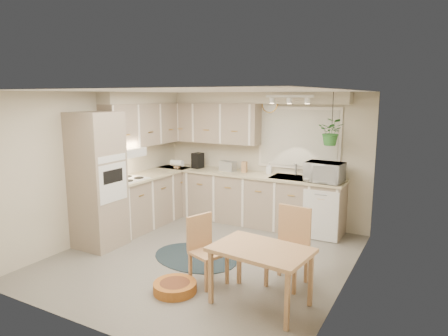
{
  "coord_description": "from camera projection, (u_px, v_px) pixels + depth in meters",
  "views": [
    {
      "loc": [
        2.92,
        -4.7,
        2.33
      ],
      "look_at": [
        0.04,
        0.55,
        1.25
      ],
      "focal_mm": 32.0,
      "sensor_mm": 36.0,
      "label": 1
    }
  ],
  "objects": [
    {
      "name": "soap_bottle",
      "position": [
        269.0,
        171.0,
        7.26
      ],
      "size": [
        0.13,
        0.21,
        0.09
      ],
      "primitive_type": "imported",
      "rotation": [
        0.0,
        0.0,
        0.2
      ],
      "color": "silver",
      "rests_on": "counter_back"
    },
    {
      "name": "soffit_left",
      "position": [
        144.0,
        98.0,
        7.18
      ],
      "size": [
        0.3,
        2.0,
        0.2
      ],
      "primitive_type": "cube",
      "color": "beige",
      "rests_on": "wall_left"
    },
    {
      "name": "dishwasher_front",
      "position": [
        320.0,
        216.0,
        6.45
      ],
      "size": [
        0.58,
        0.02,
        0.83
      ],
      "primitive_type": "cube",
      "color": "silver",
      "rests_on": "base_cab_back"
    },
    {
      "name": "base_cab_left",
      "position": [
        150.0,
        200.0,
        7.33
      ],
      "size": [
        0.6,
        1.85,
        0.9
      ],
      "primitive_type": "cube",
      "color": "gray",
      "rests_on": "floor"
    },
    {
      "name": "chair_left",
      "position": [
        208.0,
        251.0,
        4.98
      ],
      "size": [
        0.52,
        0.52,
        0.86
      ],
      "primitive_type": "cube",
      "rotation": [
        0.0,
        0.0,
        -1.93
      ],
      "color": "tan",
      "rests_on": "floor"
    },
    {
      "name": "sink",
      "position": [
        292.0,
        180.0,
        6.92
      ],
      "size": [
        0.7,
        0.48,
        0.1
      ],
      "primitive_type": "cube",
      "color": "#9B9EA2",
      "rests_on": "counter_back"
    },
    {
      "name": "microwave",
      "position": [
        325.0,
        170.0,
        6.51
      ],
      "size": [
        0.62,
        0.37,
        0.4
      ],
      "primitive_type": "imported",
      "rotation": [
        0.0,
        0.0,
        -0.07
      ],
      "color": "silver",
      "rests_on": "counter_back"
    },
    {
      "name": "hanging_plant",
      "position": [
        331.0,
        135.0,
        6.37
      ],
      "size": [
        0.4,
        0.45,
        0.34
      ],
      "primitive_type": "imported",
      "rotation": [
        0.0,
        0.0,
        -0.02
      ],
      "color": "#2D6E2C",
      "rests_on": "ceiling"
    },
    {
      "name": "wall_oven_face",
      "position": [
        113.0,
        183.0,
        5.99
      ],
      "size": [
        0.02,
        0.56,
        0.58
      ],
      "primitive_type": "cube",
      "color": "silver",
      "rests_on": "oven_stack"
    },
    {
      "name": "upper_cab_back",
      "position": [
        211.0,
        123.0,
        7.66
      ],
      "size": [
        2.0,
        0.35,
        0.75
      ],
      "primitive_type": "cube",
      "color": "gray",
      "rests_on": "wall_back"
    },
    {
      "name": "window_frame",
      "position": [
        298.0,
        138.0,
        7.03
      ],
      "size": [
        1.5,
        0.02,
        1.1
      ],
      "primitive_type": "cube",
      "color": "silver",
      "rests_on": "wall_back"
    },
    {
      "name": "knife_block",
      "position": [
        244.0,
        167.0,
        7.38
      ],
      "size": [
        0.1,
        0.1,
        0.2
      ],
      "primitive_type": "cube",
      "rotation": [
        0.0,
        0.0,
        0.09
      ],
      "color": "tan",
      "rests_on": "counter_back"
    },
    {
      "name": "chair_back",
      "position": [
        287.0,
        248.0,
        4.94
      ],
      "size": [
        0.49,
        0.49,
        0.97
      ],
      "primitive_type": "cube",
      "rotation": [
        0.0,
        0.0,
        3.06
      ],
      "color": "tan",
      "rests_on": "floor"
    },
    {
      "name": "wall_clock",
      "position": [
        270.0,
        105.0,
        7.18
      ],
      "size": [
        0.3,
        0.03,
        0.3
      ],
      "primitive_type": "cylinder",
      "rotation": [
        1.57,
        0.0,
        0.0
      ],
      "color": "gold",
      "rests_on": "wall_back"
    },
    {
      "name": "cooktop",
      "position": [
        128.0,
        179.0,
        6.74
      ],
      "size": [
        0.52,
        0.58,
        0.02
      ],
      "primitive_type": "cube",
      "color": "silver",
      "rests_on": "counter_left"
    },
    {
      "name": "soffit_back",
      "position": [
        249.0,
        98.0,
        7.22
      ],
      "size": [
        3.6,
        0.3,
        0.2
      ],
      "primitive_type": "cube",
      "color": "beige",
      "rests_on": "wall_back"
    },
    {
      "name": "track_light_bar",
      "position": [
        289.0,
        96.0,
        6.45
      ],
      "size": [
        0.8,
        0.04,
        0.04
      ],
      "primitive_type": "cube",
      "color": "silver",
      "rests_on": "ceiling"
    },
    {
      "name": "toaster",
      "position": [
        228.0,
        166.0,
        7.51
      ],
      "size": [
        0.32,
        0.21,
        0.18
      ],
      "primitive_type": "cube",
      "rotation": [
        0.0,
        0.0,
        -0.14
      ],
      "color": "#9B9EA2",
      "rests_on": "counter_back"
    },
    {
      "name": "base_cab_back",
      "position": [
        245.0,
        199.0,
        7.42
      ],
      "size": [
        3.6,
        0.6,
        0.9
      ],
      "primitive_type": "cube",
      "color": "gray",
      "rests_on": "floor"
    },
    {
      "name": "counter_back",
      "position": [
        245.0,
        174.0,
        7.33
      ],
      "size": [
        3.64,
        0.64,
        0.04
      ],
      "primitive_type": "cube",
      "color": "#C0B48C",
      "rests_on": "base_cab_back"
    },
    {
      "name": "wall_left",
      "position": [
        100.0,
        166.0,
        6.59
      ],
      "size": [
        0.04,
        4.2,
        2.4
      ],
      "primitive_type": "cube",
      "color": "beige",
      "rests_on": "floor"
    },
    {
      "name": "dining_table",
      "position": [
        260.0,
        276.0,
        4.48
      ],
      "size": [
        1.14,
        0.82,
        0.67
      ],
      "primitive_type": "cube",
      "rotation": [
        0.0,
        0.0,
        -0.11
      ],
      "color": "tan",
      "rests_on": "floor"
    },
    {
      "name": "upper_cab_left",
      "position": [
        146.0,
        124.0,
        7.26
      ],
      "size": [
        0.35,
        2.0,
        0.75
      ],
      "primitive_type": "cube",
      "color": "gray",
      "rests_on": "wall_left"
    },
    {
      "name": "oven_stack",
      "position": [
        98.0,
        181.0,
        6.14
      ],
      "size": [
        0.65,
        0.65,
        2.1
      ],
      "primitive_type": "cube",
      "color": "gray",
      "rests_on": "floor"
    },
    {
      "name": "pet_bed",
      "position": [
        175.0,
        287.0,
        4.81
      ],
      "size": [
        0.59,
        0.59,
        0.12
      ],
      "primitive_type": "cylinder",
      "rotation": [
        0.0,
        0.0,
        -0.14
      ],
      "color": "#A25D20",
      "rests_on": "floor"
    },
    {
      "name": "wall_right",
      "position": [
        347.0,
        194.0,
        4.7
      ],
      "size": [
        0.04,
        4.2,
        2.4
      ],
      "primitive_type": "cube",
      "color": "beige",
      "rests_on": "floor"
    },
    {
      "name": "counter_left",
      "position": [
        149.0,
        175.0,
        7.25
      ],
      "size": [
        0.64,
        1.89,
        0.04
      ],
      "primitive_type": "cube",
      "color": "#C0B48C",
      "rests_on": "base_cab_left"
    },
    {
      "name": "range_hood",
      "position": [
        126.0,
        153.0,
        6.67
      ],
      "size": [
        0.4,
        0.6,
        0.14
      ],
      "primitive_type": "cube",
      "color": "silver",
      "rests_on": "upper_cab_left"
    },
    {
      "name": "ceiling",
      "position": [
        202.0,
        91.0,
        5.43
      ],
      "size": [
        4.2,
        4.2,
        0.0
      ],
      "primitive_type": "plane",
      "color": "white",
      "rests_on": "wall_back"
    },
    {
      "name": "braided_rug",
      "position": [
        195.0,
        257.0,
        5.85
      ],
      "size": [
        1.49,
        1.22,
        0.01
      ],
      "primitive_type": "ellipsoid",
      "rotation": [
        0.0,
        0.0,
        -0.18
      ],
      "color": "black",
      "rests_on": "floor"
    },
    {
      "name": "coffee_maker",
      "position": [
        198.0,
        161.0,
        7.8
      ],
      "size": [
        0.2,
        0.23,
        0.3
      ],
      "primitive_type": "cube",
      "rotation": [
        0.0,
        0.0,
        -0.16
      ],
      "color": "black",
      "rests_on": "counter_back"
    },
    {
      "name": "wall_front",
      "position": [
        88.0,
        216.0,
        3.83
      ],
      "size": [
        4.0,
        0.04,
        2.4
      ],
      "primitive_type": "cube",
      "color": "beige",
      "rests_on": "floor"
    },
    {
      "name": "window_blinds",
      "position": [
        298.0,
        138.0,
        7.03
      ],
      "size": [
        1.4,
        0.02,
        1.0
      ],
      "primitive_type": "cube",
      "color": "silver",
      "rests_on": "wall_back"
    },
    {
      "name": "wall_back",
      "position": [
        262.0,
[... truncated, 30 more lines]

